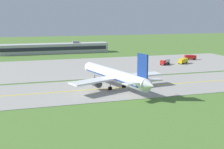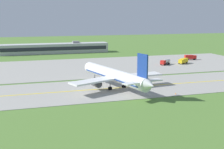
{
  "view_description": "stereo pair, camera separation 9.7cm",
  "coord_description": "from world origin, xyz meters",
  "px_view_note": "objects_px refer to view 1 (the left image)",
  "views": [
    {
      "loc": [
        -29.57,
        -87.7,
        23.01
      ],
      "look_at": [
        -2.83,
        2.83,
        4.0
      ],
      "focal_mm": 47.12,
      "sensor_mm": 36.0,
      "label": 1
    },
    {
      "loc": [
        -29.48,
        -87.73,
        23.01
      ],
      "look_at": [
        -2.83,
        2.83,
        4.0
      ],
      "focal_mm": 47.12,
      "sensor_mm": 36.0,
      "label": 2
    }
  ],
  "objects_px": {
    "airplane_lead": "(115,76)",
    "service_truck_catering": "(165,62)",
    "service_truck_baggage": "(190,57)",
    "service_truck_fuel": "(183,61)"
  },
  "relations": [
    {
      "from": "airplane_lead",
      "to": "service_truck_catering",
      "type": "height_order",
      "value": "airplane_lead"
    },
    {
      "from": "service_truck_baggage",
      "to": "service_truck_catering",
      "type": "relative_size",
      "value": 1.02
    },
    {
      "from": "service_truck_catering",
      "to": "airplane_lead",
      "type": "bearing_deg",
      "value": -134.75
    },
    {
      "from": "airplane_lead",
      "to": "service_truck_fuel",
      "type": "height_order",
      "value": "airplane_lead"
    },
    {
      "from": "airplane_lead",
      "to": "service_truck_fuel",
      "type": "relative_size",
      "value": 6.31
    },
    {
      "from": "service_truck_fuel",
      "to": "service_truck_catering",
      "type": "height_order",
      "value": "service_truck_catering"
    },
    {
      "from": "service_truck_baggage",
      "to": "service_truck_catering",
      "type": "distance_m",
      "value": 22.65
    },
    {
      "from": "service_truck_fuel",
      "to": "service_truck_catering",
      "type": "distance_m",
      "value": 9.85
    },
    {
      "from": "service_truck_fuel",
      "to": "service_truck_catering",
      "type": "bearing_deg",
      "value": -177.09
    },
    {
      "from": "service_truck_baggage",
      "to": "service_truck_fuel",
      "type": "bearing_deg",
      "value": -134.28
    }
  ]
}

